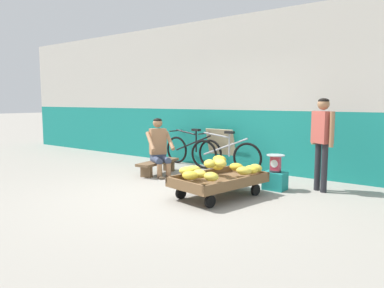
% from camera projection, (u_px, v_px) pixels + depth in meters
% --- Properties ---
extents(ground_plane, '(80.00, 80.00, 0.00)m').
position_uv_depth(ground_plane, '(167.00, 197.00, 5.71)').
color(ground_plane, gray).
extents(back_wall, '(16.00, 0.30, 3.28)m').
position_uv_depth(back_wall, '(255.00, 94.00, 7.78)').
color(back_wall, '#19847A').
rests_on(back_wall, ground).
extents(banana_cart, '(1.10, 1.57, 0.36)m').
position_uv_depth(banana_cart, '(219.00, 182.00, 5.68)').
color(banana_cart, brown).
rests_on(banana_cart, ground).
extents(banana_pile, '(1.01, 1.35, 0.27)m').
position_uv_depth(banana_pile, '(219.00, 168.00, 5.62)').
color(banana_pile, gold).
rests_on(banana_pile, banana_cart).
extents(low_bench, '(0.42, 1.13, 0.27)m').
position_uv_depth(low_bench, '(158.00, 164.00, 7.49)').
color(low_bench, brown).
rests_on(low_bench, ground).
extents(vendor_seated, '(0.74, 0.65, 1.14)m').
position_uv_depth(vendor_seated, '(159.00, 147.00, 7.37)').
color(vendor_seated, '#9E704C').
rests_on(vendor_seated, ground).
extents(plastic_crate, '(0.36, 0.28, 0.30)m').
position_uv_depth(plastic_crate, '(275.00, 181.00, 6.17)').
color(plastic_crate, '#19847F').
rests_on(plastic_crate, ground).
extents(weighing_scale, '(0.30, 0.30, 0.29)m').
position_uv_depth(weighing_scale, '(275.00, 163.00, 6.14)').
color(weighing_scale, '#28282D').
rests_on(weighing_scale, plastic_crate).
extents(bicycle_near_left, '(1.66, 0.48, 0.86)m').
position_uv_depth(bicycle_near_left, '(193.00, 150.00, 8.46)').
color(bicycle_near_left, black).
rests_on(bicycle_near_left, ground).
extents(bicycle_far_left, '(1.66, 0.48, 0.86)m').
position_uv_depth(bicycle_far_left, '(225.00, 155.00, 7.80)').
color(bicycle_far_left, black).
rests_on(bicycle_far_left, ground).
extents(sign_board, '(0.70, 0.27, 0.87)m').
position_uv_depth(sign_board, '(222.00, 148.00, 8.21)').
color(sign_board, '#C6B289').
rests_on(sign_board, ground).
extents(customer_adult, '(0.43, 0.34, 1.53)m').
position_uv_depth(customer_adult, '(322.00, 134.00, 5.97)').
color(customer_adult, '#232328').
rests_on(customer_adult, ground).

